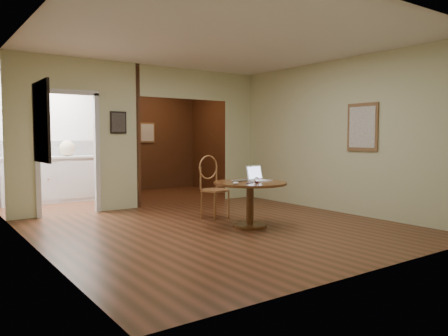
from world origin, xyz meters
TOP-DOWN VIEW (x-y plane):
  - floor at (0.00, 0.00)m, footprint 5.00×5.00m
  - room_shell at (-0.47, 3.10)m, footprint 5.20×7.50m
  - dining_table at (0.38, -0.13)m, footprint 1.08×1.08m
  - chair at (0.33, 0.79)m, footprint 0.50×0.50m
  - open_laptop at (0.56, -0.08)m, footprint 0.36×0.33m
  - closed_laptop at (0.32, -0.01)m, footprint 0.34×0.24m
  - mouse at (-0.01, -0.29)m, footprint 0.10×0.06m
  - wine_glass at (0.35, -0.32)m, footprint 0.08×0.08m
  - pen at (0.25, -0.29)m, footprint 0.14×0.04m
  - kitchen_cabinet at (-1.35, 4.20)m, footprint 2.06×0.60m
  - grocery_bag at (-1.04, 4.20)m, footprint 0.38×0.34m

SIDE VIEW (x-z plane):
  - floor at x=0.00m, z-range 0.00..0.00m
  - kitchen_cabinet at x=-1.35m, z-range 0.00..0.94m
  - dining_table at x=0.38m, z-range 0.16..0.84m
  - chair at x=0.33m, z-range 0.06..1.10m
  - pen at x=0.25m, z-range 0.67..0.68m
  - closed_laptop at x=0.32m, z-range 0.67..0.70m
  - mouse at x=-0.01m, z-range 0.67..0.71m
  - wine_glass at x=0.35m, z-range 0.67..0.76m
  - open_laptop at x=0.56m, z-range 0.62..0.85m
  - grocery_bag at x=-1.04m, z-range 0.94..1.27m
  - room_shell at x=-0.47m, z-range -1.21..3.79m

